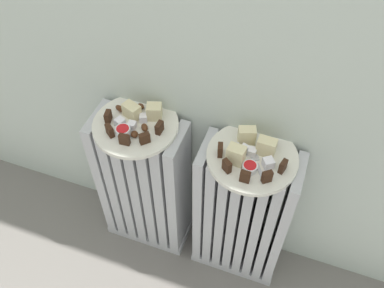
{
  "coord_description": "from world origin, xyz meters",
  "views": [
    {
      "loc": [
        0.25,
        -0.4,
        1.41
      ],
      "look_at": [
        0.0,
        0.28,
        0.55
      ],
      "focal_mm": 39.31,
      "sensor_mm": 36.0,
      "label": 1
    }
  ],
  "objects_px": {
    "plate_left": "(136,125)",
    "fork": "(258,166)",
    "radiator_right": "(242,216)",
    "jam_bowl_right": "(250,167)",
    "jam_bowl_left": "(123,131)",
    "plate_right": "(252,157)",
    "radiator_left": "(145,186)"
  },
  "relations": [
    {
      "from": "plate_right",
      "to": "fork",
      "type": "height_order",
      "value": "fork"
    },
    {
      "from": "radiator_left",
      "to": "fork",
      "type": "bearing_deg",
      "value": -4.52
    },
    {
      "from": "plate_left",
      "to": "fork",
      "type": "xyz_separation_m",
      "value": [
        0.35,
        -0.03,
        0.01
      ]
    },
    {
      "from": "plate_left",
      "to": "jam_bowl_right",
      "type": "distance_m",
      "value": 0.34
    },
    {
      "from": "plate_left",
      "to": "plate_right",
      "type": "distance_m",
      "value": 0.33
    },
    {
      "from": "radiator_right",
      "to": "plate_right",
      "type": "height_order",
      "value": "plate_right"
    },
    {
      "from": "jam_bowl_right",
      "to": "radiator_right",
      "type": "bearing_deg",
      "value": 94.87
    },
    {
      "from": "plate_right",
      "to": "fork",
      "type": "xyz_separation_m",
      "value": [
        0.02,
        -0.03,
        0.01
      ]
    },
    {
      "from": "radiator_left",
      "to": "plate_left",
      "type": "relative_size",
      "value": 2.37
    },
    {
      "from": "jam_bowl_left",
      "to": "radiator_right",
      "type": "bearing_deg",
      "value": 7.95
    },
    {
      "from": "plate_left",
      "to": "fork",
      "type": "relative_size",
      "value": 2.71
    },
    {
      "from": "radiator_left",
      "to": "plate_left",
      "type": "xyz_separation_m",
      "value": [
        -0.0,
        0.0,
        0.29
      ]
    },
    {
      "from": "radiator_right",
      "to": "jam_bowl_right",
      "type": "xyz_separation_m",
      "value": [
        0.0,
        -0.05,
        0.31
      ]
    },
    {
      "from": "jam_bowl_right",
      "to": "fork",
      "type": "height_order",
      "value": "jam_bowl_right"
    },
    {
      "from": "radiator_left",
      "to": "jam_bowl_left",
      "type": "height_order",
      "value": "jam_bowl_left"
    },
    {
      "from": "radiator_right",
      "to": "jam_bowl_left",
      "type": "relative_size",
      "value": 13.76
    },
    {
      "from": "radiator_right",
      "to": "jam_bowl_right",
      "type": "bearing_deg",
      "value": -85.13
    },
    {
      "from": "radiator_right",
      "to": "fork",
      "type": "height_order",
      "value": "fork"
    },
    {
      "from": "jam_bowl_left",
      "to": "plate_left",
      "type": "bearing_deg",
      "value": 76.02
    },
    {
      "from": "radiator_left",
      "to": "plate_right",
      "type": "bearing_deg",
      "value": 0.0
    },
    {
      "from": "radiator_right",
      "to": "jam_bowl_left",
      "type": "height_order",
      "value": "jam_bowl_left"
    },
    {
      "from": "radiator_left",
      "to": "jam_bowl_right",
      "type": "bearing_deg",
      "value": -7.9
    },
    {
      "from": "radiator_right",
      "to": "fork",
      "type": "xyz_separation_m",
      "value": [
        0.02,
        -0.03,
        0.3
      ]
    },
    {
      "from": "plate_left",
      "to": "radiator_right",
      "type": "bearing_deg",
      "value": 0.0
    },
    {
      "from": "fork",
      "to": "jam_bowl_left",
      "type": "bearing_deg",
      "value": -176.85
    },
    {
      "from": "radiator_right",
      "to": "fork",
      "type": "distance_m",
      "value": 0.3
    },
    {
      "from": "radiator_left",
      "to": "plate_left",
      "type": "height_order",
      "value": "plate_left"
    },
    {
      "from": "radiator_right",
      "to": "plate_left",
      "type": "xyz_separation_m",
      "value": [
        -0.33,
        -0.0,
        0.29
      ]
    },
    {
      "from": "radiator_right",
      "to": "jam_bowl_right",
      "type": "height_order",
      "value": "jam_bowl_right"
    },
    {
      "from": "radiator_right",
      "to": "fork",
      "type": "bearing_deg",
      "value": -53.38
    },
    {
      "from": "plate_left",
      "to": "jam_bowl_left",
      "type": "xyz_separation_m",
      "value": [
        -0.01,
        -0.05,
        0.02
      ]
    },
    {
      "from": "radiator_right",
      "to": "jam_bowl_left",
      "type": "bearing_deg",
      "value": -172.05
    }
  ]
}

